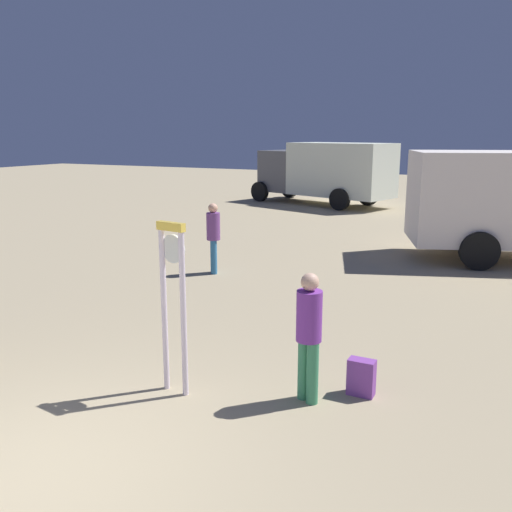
% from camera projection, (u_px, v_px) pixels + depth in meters
% --- Properties ---
extents(ground_plane, '(80.00, 80.00, 0.00)m').
position_uv_depth(ground_plane, '(20.00, 482.00, 5.05)').
color(ground_plane, tan).
extents(standing_clock, '(0.40, 0.14, 2.11)m').
position_uv_depth(standing_clock, '(173.00, 293.00, 6.56)').
color(standing_clock, white).
rests_on(standing_clock, ground_plane).
extents(person_near_clock, '(0.30, 0.30, 1.57)m').
position_uv_depth(person_near_clock, '(309.00, 331.00, 6.41)').
color(person_near_clock, '#3C8F61').
rests_on(person_near_clock, ground_plane).
extents(backpack, '(0.32, 0.22, 0.45)m').
position_uv_depth(backpack, '(361.00, 377.00, 6.70)').
color(backpack, purple).
rests_on(backpack, ground_plane).
extents(person_distant, '(0.31, 0.31, 1.60)m').
position_uv_depth(person_distant, '(213.00, 235.00, 12.39)').
color(person_distant, teal).
rests_on(person_distant, ground_plane).
extents(box_truck_far, '(6.80, 4.03, 2.70)m').
position_uv_depth(box_truck_far, '(326.00, 171.00, 24.22)').
color(box_truck_far, silver).
rests_on(box_truck_far, ground_plane).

